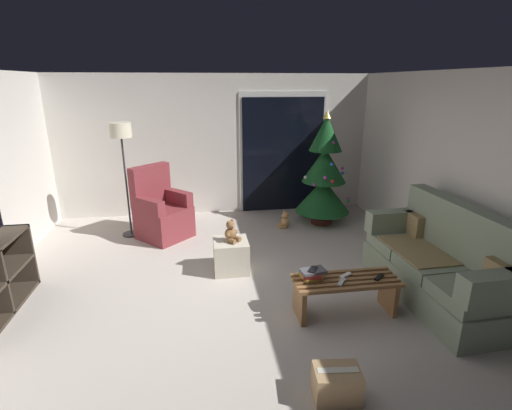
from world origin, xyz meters
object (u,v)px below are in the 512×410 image
(christmas_tree, at_px, (324,176))
(cardboard_box_taped_mid_floor, at_px, (337,384))
(cell_phone, at_px, (313,269))
(ottoman, at_px, (231,256))
(teddy_bear_chestnut, at_px, (231,232))
(book_stack, at_px, (312,274))
(teddy_bear_honey_by_tree, at_px, (285,221))
(remote_black, at_px, (379,277))
(couch, at_px, (440,265))
(coffee_table, at_px, (345,290))
(floor_lamp, at_px, (122,141))
(remote_silver, at_px, (342,282))
(armchair, at_px, (161,213))
(remote_white, at_px, (346,275))

(christmas_tree, bearing_deg, cardboard_box_taped_mid_floor, -106.18)
(cell_phone, bearing_deg, ottoman, 156.92)
(teddy_bear_chestnut, bearing_deg, book_stack, -55.39)
(teddy_bear_chestnut, xyz_separation_m, teddy_bear_honey_by_tree, (1.03, 1.42, -0.42))
(christmas_tree, xyz_separation_m, teddy_bear_honey_by_tree, (-0.68, -0.12, -0.73))
(remote_black, bearing_deg, cardboard_box_taped_mid_floor, 101.23)
(couch, bearing_deg, remote_black, -166.86)
(remote_black, relative_size, cardboard_box_taped_mid_floor, 0.41)
(coffee_table, relative_size, ottoman, 2.50)
(book_stack, bearing_deg, floor_lamp, 131.33)
(couch, height_order, cardboard_box_taped_mid_floor, couch)
(remote_silver, bearing_deg, floor_lamp, 171.82)
(cell_phone, bearing_deg, teddy_bear_chestnut, 156.84)
(cardboard_box_taped_mid_floor, bearing_deg, remote_black, 52.10)
(remote_silver, bearing_deg, christmas_tree, 114.56)
(cell_phone, height_order, teddy_bear_chestnut, teddy_bear_chestnut)
(teddy_bear_honey_by_tree, bearing_deg, book_stack, -96.46)
(remote_silver, distance_m, christmas_tree, 2.87)
(book_stack, bearing_deg, remote_silver, -26.54)
(coffee_table, bearing_deg, cell_phone, 172.23)
(book_stack, height_order, floor_lamp, floor_lamp)
(floor_lamp, bearing_deg, cell_phone, -48.72)
(cardboard_box_taped_mid_floor, bearing_deg, remote_silver, 68.51)
(remote_silver, height_order, cell_phone, cell_phone)
(ottoman, relative_size, teddy_bear_chestnut, 1.54)
(cell_phone, height_order, christmas_tree, christmas_tree)
(remote_silver, relative_size, teddy_bear_honey_by_tree, 0.55)
(couch, distance_m, coffee_table, 1.17)
(teddy_bear_honey_by_tree, bearing_deg, remote_black, -80.89)
(coffee_table, relative_size, remote_black, 7.05)
(teddy_bear_honey_by_tree, bearing_deg, armchair, -176.98)
(cardboard_box_taped_mid_floor, bearing_deg, cell_phone, 83.25)
(christmas_tree, bearing_deg, remote_silver, -104.12)
(remote_black, height_order, ottoman, remote_black)
(coffee_table, relative_size, floor_lamp, 0.62)
(remote_white, relative_size, teddy_bear_honey_by_tree, 0.55)
(couch, height_order, remote_white, couch)
(couch, bearing_deg, christmas_tree, 102.21)
(couch, xyz_separation_m, floor_lamp, (-3.75, 2.45, 1.11))
(book_stack, bearing_deg, remote_white, -1.72)
(couch, bearing_deg, remote_silver, -169.46)
(remote_white, distance_m, ottoman, 1.58)
(remote_black, relative_size, floor_lamp, 0.09)
(cell_phone, relative_size, floor_lamp, 0.08)
(armchair, xyz_separation_m, cardboard_box_taped_mid_floor, (1.60, -3.55, -0.27))
(floor_lamp, bearing_deg, remote_silver, -46.87)
(remote_black, relative_size, teddy_bear_chestnut, 0.55)
(remote_white, bearing_deg, christmas_tree, 133.64)
(cell_phone, bearing_deg, cardboard_box_taped_mid_floor, -64.46)
(book_stack, bearing_deg, christmas_tree, 69.71)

